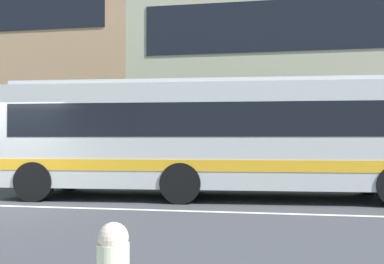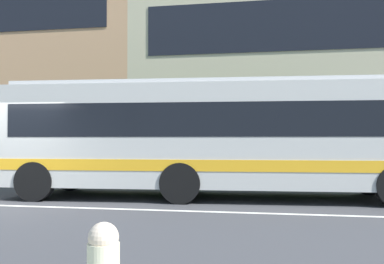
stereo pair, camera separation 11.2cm
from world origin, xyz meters
name	(u,v)px [view 2 (the right image)]	position (x,y,z in m)	size (l,w,h in m)	color
hedge_row_far	(99,168)	(0.14, 5.74, 0.52)	(18.22, 1.10, 1.03)	#25561B
transit_bus	(211,134)	(4.74, 2.22, 1.70)	(10.90, 3.18, 3.08)	beige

